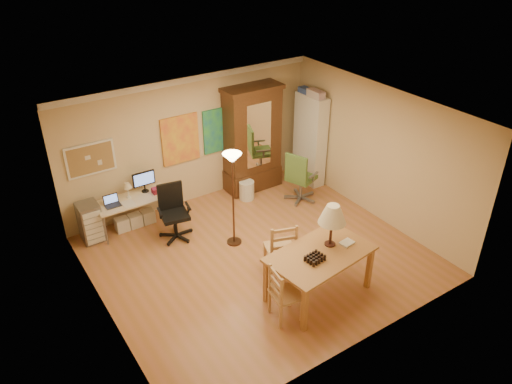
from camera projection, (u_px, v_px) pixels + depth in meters
floor at (259, 256)px, 9.02m from camera, size 5.50×5.50×0.00m
crown_molding at (188, 79)px, 9.48m from camera, size 5.50×0.08×0.12m
corkboard at (91, 159)px, 9.08m from camera, size 0.90×0.04×0.62m
art_panel_left at (180, 139)px, 9.97m from camera, size 0.80×0.04×1.00m
art_panel_right at (219, 130)px, 10.39m from camera, size 0.75×0.04×0.95m
dining_table at (325, 242)px, 7.74m from camera, size 1.76×1.19×1.55m
ladder_chair_back at (281, 250)px, 8.39m from camera, size 0.60×0.58×1.03m
ladder_chair_left at (284, 295)px, 7.47m from camera, size 0.48×0.49×0.94m
torchiere_lamp at (232, 173)px, 8.66m from camera, size 0.34×0.34×1.85m
computer_desk at (135, 209)px, 9.68m from camera, size 1.42×0.62×1.08m
office_chair_black at (175, 224)px, 9.43m from camera, size 0.66×0.66×1.07m
office_chair_green at (300, 188)px, 10.59m from camera, size 0.70×0.70×1.14m
drawer_cart at (90, 222)px, 9.30m from camera, size 0.38×0.46×0.76m
armoire at (252, 145)px, 10.76m from camera, size 1.27×0.60×2.34m
bookshelf at (310, 140)px, 11.03m from camera, size 0.31×0.82×2.04m
wastebin at (247, 190)px, 10.70m from camera, size 0.33×0.33×0.41m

